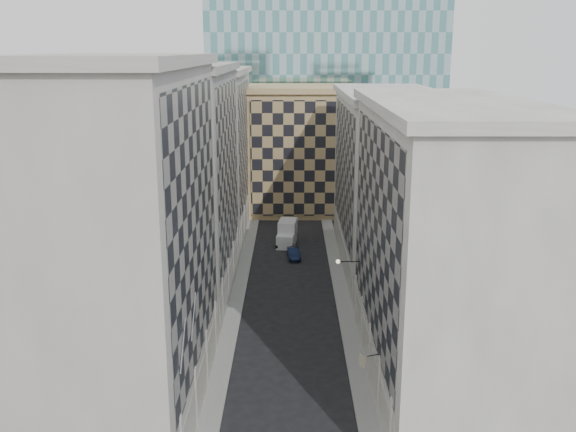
{
  "coord_description": "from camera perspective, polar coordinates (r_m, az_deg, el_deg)",
  "views": [
    {
      "loc": [
        0.13,
        -28.71,
        23.98
      ],
      "look_at": [
        -0.08,
        13.66,
        12.96
      ],
      "focal_mm": 40.0,
      "sensor_mm": 36.0,
      "label": 1
    }
  ],
  "objects": [
    {
      "name": "box_truck",
      "position": [
        81.42,
        -0.08,
        -1.62
      ],
      "size": [
        2.76,
        5.52,
        2.91
      ],
      "rotation": [
        0.0,
        0.0,
        -0.12
      ],
      "color": "silver",
      "rests_on": "ground"
    },
    {
      "name": "tan_block",
      "position": [
        97.71,
        1.39,
        6.01
      ],
      "size": [
        16.8,
        14.8,
        18.8
      ],
      "color": "tan",
      "rests_on": "ground"
    },
    {
      "name": "bldg_left_b",
      "position": [
        63.94,
        -9.65,
        2.95
      ],
      "size": [
        10.8,
        22.8,
        22.7
      ],
      "color": "gray",
      "rests_on": "ground"
    },
    {
      "name": "sidewalk_east",
      "position": [
        63.59,
        4.93,
        -7.56
      ],
      "size": [
        1.5,
        100.0,
        0.15
      ],
      "primitive_type": "cube",
      "color": "gray",
      "rests_on": "ground"
    },
    {
      "name": "bldg_right_a",
      "position": [
        47.03,
        13.5,
        -2.72
      ],
      "size": [
        10.8,
        26.8,
        20.7
      ],
      "color": "#A5A298",
      "rests_on": "ground"
    },
    {
      "name": "dark_car",
      "position": [
        75.93,
        0.5,
        -3.34
      ],
      "size": [
        1.7,
        3.88,
        1.24
      ],
      "primitive_type": "imported",
      "rotation": [
        0.0,
        0.0,
        0.11
      ],
      "color": "#0E1834",
      "rests_on": "ground"
    },
    {
      "name": "bldg_left_a",
      "position": [
        42.96,
        -14.59,
        -2.34
      ],
      "size": [
        10.8,
        22.8,
        23.7
      ],
      "color": "#9E9A8F",
      "rests_on": "ground"
    },
    {
      "name": "bracket_lamp",
      "position": [
        55.78,
        4.65,
        -4.06
      ],
      "size": [
        1.98,
        0.36,
        0.36
      ],
      "color": "black",
      "rests_on": "ground"
    },
    {
      "name": "church_tower",
      "position": [
        110.75,
        0.23,
        16.11
      ],
      "size": [
        7.2,
        7.2,
        51.5
      ],
      "color": "#322B27",
      "rests_on": "ground"
    },
    {
      "name": "shop_sign",
      "position": [
        44.2,
        6.69,
        -12.64
      ],
      "size": [
        1.27,
        0.72,
        0.82
      ],
      "rotation": [
        0.0,
        0.0,
        0.36
      ],
      "color": "black",
      "rests_on": "ground"
    },
    {
      "name": "bldg_right_b",
      "position": [
        72.9,
        8.78,
        3.23
      ],
      "size": [
        10.8,
        28.8,
        19.7
      ],
      "color": "#A5A298",
      "rests_on": "ground"
    },
    {
      "name": "bldg_left_c",
      "position": [
        85.44,
        -7.16,
        5.61
      ],
      "size": [
        10.8,
        22.8,
        21.7
      ],
      "color": "#9E9A8F",
      "rests_on": "ground"
    },
    {
      "name": "sidewalk_west",
      "position": [
        63.61,
        -4.63,
        -7.55
      ],
      "size": [
        1.5,
        100.0,
        0.15
      ],
      "primitive_type": "cube",
      "color": "gray",
      "rests_on": "ground"
    },
    {
      "name": "flagpoles_left",
      "position": [
        38.68,
        -8.84,
        -10.01
      ],
      "size": [
        0.1,
        6.33,
        2.33
      ],
      "color": "gray",
      "rests_on": "ground"
    }
  ]
}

